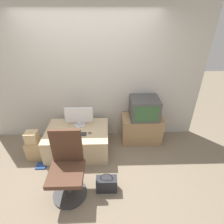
# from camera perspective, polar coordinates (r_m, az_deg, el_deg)

# --- Properties ---
(ground_plane) EXTENTS (12.00, 12.00, 0.00)m
(ground_plane) POSITION_cam_1_polar(r_m,az_deg,el_deg) (3.12, -7.52, -21.43)
(ground_plane) COLOR #7F705B
(wall_back) EXTENTS (4.40, 0.05, 2.60)m
(wall_back) POSITION_cam_1_polar(r_m,az_deg,el_deg) (3.46, -7.06, 10.78)
(wall_back) COLOR beige
(wall_back) RESTS_ON ground_plane
(desk) EXTENTS (1.16, 0.83, 0.49)m
(desk) POSITION_cam_1_polar(r_m,az_deg,el_deg) (3.51, -11.02, -9.09)
(desk) COLOR #CCB289
(desk) RESTS_ON ground_plane
(side_stand) EXTENTS (0.81, 0.45, 0.58)m
(side_stand) POSITION_cam_1_polar(r_m,az_deg,el_deg) (3.73, 9.54, -5.43)
(side_stand) COLOR #A37F56
(side_stand) RESTS_ON ground_plane
(main_monitor) EXTENTS (0.54, 0.21, 0.39)m
(main_monitor) POSITION_cam_1_polar(r_m,az_deg,el_deg) (3.39, -10.73, -1.53)
(main_monitor) COLOR silver
(main_monitor) RESTS_ON desk
(keyboard) EXTENTS (0.30, 0.10, 0.01)m
(keyboard) POSITION_cam_1_polar(r_m,az_deg,el_deg) (3.24, -11.04, -7.13)
(keyboard) COLOR #2D2D2D
(keyboard) RESTS_ON desk
(mouse) EXTENTS (0.07, 0.03, 0.03)m
(mouse) POSITION_cam_1_polar(r_m,az_deg,el_deg) (3.23, -7.26, -6.77)
(mouse) COLOR #4C4C51
(mouse) RESTS_ON desk
(crt_tv) EXTENTS (0.55, 0.47, 0.41)m
(crt_tv) POSITION_cam_1_polar(r_m,az_deg,el_deg) (3.47, 10.48, 1.20)
(crt_tv) COLOR #474747
(crt_tv) RESTS_ON side_stand
(office_chair) EXTENTS (0.51, 0.51, 1.05)m
(office_chair) POSITION_cam_1_polar(r_m,az_deg,el_deg) (2.71, -14.38, -17.62)
(office_chair) COLOR #333333
(office_chair) RESTS_ON ground_plane
(cardboard_box_lower) EXTENTS (0.28, 0.26, 0.35)m
(cardboard_box_lower) POSITION_cam_1_polar(r_m,az_deg,el_deg) (3.66, -23.80, -11.05)
(cardboard_box_lower) COLOR tan
(cardboard_box_lower) RESTS_ON ground_plane
(cardboard_box_upper) EXTENTS (0.21, 0.19, 0.22)m
(cardboard_box_upper) POSITION_cam_1_polar(r_m,az_deg,el_deg) (3.49, -24.75, -7.47)
(cardboard_box_upper) COLOR #D1B27F
(cardboard_box_upper) RESTS_ON cardboard_box_lower
(handbag) EXTENTS (0.32, 0.15, 0.36)m
(handbag) POSITION_cam_1_polar(r_m,az_deg,el_deg) (2.90, -1.78, -22.41)
(handbag) COLOR #232328
(handbag) RESTS_ON ground_plane
(book) EXTENTS (0.19, 0.16, 0.02)m
(book) POSITION_cam_1_polar(r_m,az_deg,el_deg) (3.53, -22.01, -15.92)
(book) COLOR navy
(book) RESTS_ON ground_plane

